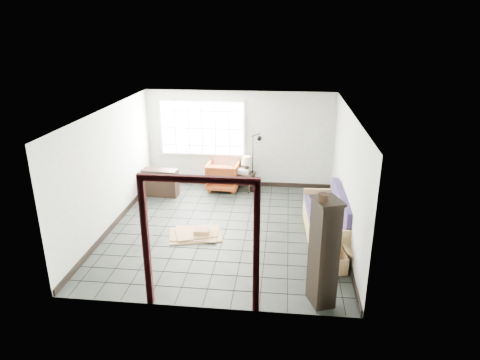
# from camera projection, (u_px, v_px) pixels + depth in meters

# --- Properties ---
(ground) EXTENTS (5.50, 5.50, 0.00)m
(ground) POSITION_uv_depth(u_px,v_px,m) (226.00, 229.00, 9.35)
(ground) COLOR black
(ground) RESTS_ON ground
(room_shell) EXTENTS (5.02, 5.52, 2.61)m
(room_shell) POSITION_uv_depth(u_px,v_px,m) (225.00, 155.00, 8.79)
(room_shell) COLOR #A2A7A0
(room_shell) RESTS_ON ground
(window_panel) EXTENTS (2.32, 0.08, 1.52)m
(window_panel) POSITION_uv_depth(u_px,v_px,m) (202.00, 128.00, 11.42)
(window_panel) COLOR silver
(window_panel) RESTS_ON ground
(doorway_trim) EXTENTS (1.80, 0.08, 2.20)m
(doorway_trim) POSITION_uv_depth(u_px,v_px,m) (200.00, 228.00, 6.35)
(doorway_trim) COLOR black
(doorway_trim) RESTS_ON ground
(futon_sofa) EXTENTS (0.92, 2.19, 0.96)m
(futon_sofa) POSITION_uv_depth(u_px,v_px,m) (330.00, 221.00, 8.96)
(futon_sofa) COLOR olive
(futon_sofa) RESTS_ON ground
(armchair) EXTENTS (0.87, 0.82, 0.85)m
(armchair) POSITION_uv_depth(u_px,v_px,m) (223.00, 174.00, 11.48)
(armchair) COLOR maroon
(armchair) RESTS_ON ground
(side_table) EXTENTS (0.56, 0.56, 0.49)m
(side_table) POSITION_uv_depth(u_px,v_px,m) (245.00, 176.00, 11.43)
(side_table) COLOR black
(side_table) RESTS_ON ground
(table_lamp) EXTENTS (0.29, 0.29, 0.44)m
(table_lamp) POSITION_uv_depth(u_px,v_px,m) (247.00, 161.00, 11.34)
(table_lamp) COLOR black
(table_lamp) RESTS_ON side_table
(projector) EXTENTS (0.32, 0.27, 0.10)m
(projector) POSITION_uv_depth(u_px,v_px,m) (244.00, 171.00, 11.36)
(projector) COLOR silver
(projector) RESTS_ON side_table
(floor_lamp) EXTENTS (0.43, 0.43, 1.62)m
(floor_lamp) POSITION_uv_depth(u_px,v_px,m) (256.00, 160.00, 11.16)
(floor_lamp) COLOR black
(floor_lamp) RESTS_ON ground
(console_shelf) EXTENTS (0.93, 0.42, 0.71)m
(console_shelf) POSITION_uv_depth(u_px,v_px,m) (161.00, 182.00, 11.09)
(console_shelf) COLOR black
(console_shelf) RESTS_ON ground
(tall_shelf) EXTENTS (0.52, 0.59, 1.79)m
(tall_shelf) POSITION_uv_depth(u_px,v_px,m) (324.00, 252.00, 6.60)
(tall_shelf) COLOR black
(tall_shelf) RESTS_ON ground
(pot) EXTENTS (0.17, 0.17, 0.12)m
(pot) POSITION_uv_depth(u_px,v_px,m) (323.00, 197.00, 6.23)
(pot) COLOR black
(pot) RESTS_ON tall_shelf
(open_box) EXTENTS (0.83, 0.50, 0.44)m
(open_box) POSITION_uv_depth(u_px,v_px,m) (332.00, 263.00, 7.74)
(open_box) COLOR #A57B50
(open_box) RESTS_ON ground
(cardboard_pile) EXTENTS (1.24, 1.00, 0.16)m
(cardboard_pile) POSITION_uv_depth(u_px,v_px,m) (196.00, 234.00, 9.07)
(cardboard_pile) COLOR #A57B50
(cardboard_pile) RESTS_ON ground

